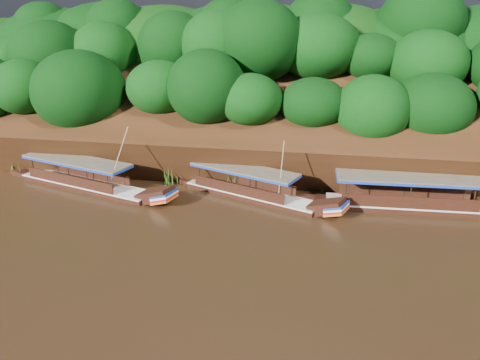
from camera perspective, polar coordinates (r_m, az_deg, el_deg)
The scene contains 6 objects.
ground at distance 29.39m, azimuth -3.56°, elevation -7.81°, with size 160.00×160.00×0.00m, color black.
riverbank at distance 49.68m, azimuth 2.42°, elevation 6.65°, with size 120.00×30.06×19.40m.
boat_0 at distance 36.32m, azimuth 22.04°, elevation -2.59°, with size 15.45×2.93×6.53m.
boat_1 at distance 35.57m, azimuth 2.34°, elevation -1.58°, with size 12.72×6.57×5.56m.
boat_2 at distance 39.18m, azimuth -17.50°, elevation -0.39°, with size 14.52×6.07×5.89m.
reeds at distance 38.29m, azimuth -4.76°, elevation 0.63°, with size 51.29×2.50×2.01m.
Camera 1 is at (6.20, -25.04, 14.08)m, focal length 35.00 mm.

